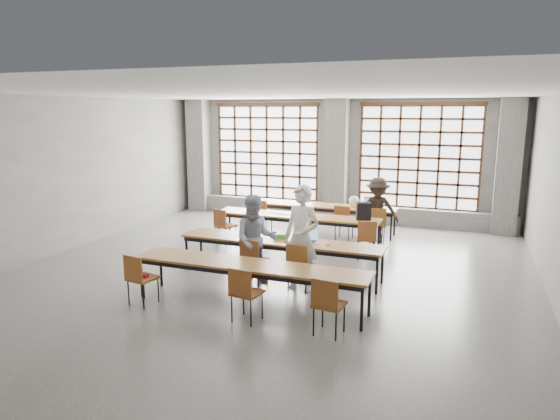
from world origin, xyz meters
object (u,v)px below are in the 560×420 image
object	(u,v)px
red_pouch	(143,275)
desk_row_c	(280,243)
chair_near_mid	(244,289)
chair_mid_centre	(304,230)
chair_near_right	(327,301)
mouse	(328,244)
student_male	(302,238)
plastic_bag	(354,201)
chair_back_mid	(343,219)
chair_mid_right	(367,236)
student_female	(256,239)
desk_row_d	(250,268)
backpack	(364,211)
student_back	(377,210)
desk_row_b	(296,218)
chair_back_right	(377,222)
green_box	(279,237)
desk_row_a	(320,207)
chair_mid_left	(223,223)
chair_near_left	(139,275)
laptop_front	(309,238)
chair_front_right	(299,262)
chair_front_left	(252,257)
laptop_back	(371,205)
chair_back_left	(262,213)
phone	(287,242)

from	to	relation	value
red_pouch	desk_row_c	bearing A→B (deg)	52.51
chair_near_mid	chair_mid_centre	bearing A→B (deg)	94.80
chair_near_mid	chair_near_right	bearing A→B (deg)	-0.01
chair_near_right	mouse	distance (m)	2.28
student_male	plastic_bag	xyz separation A→B (m)	(-0.02, 4.31, -0.08)
chair_mid_centre	chair_back_mid	bearing A→B (deg)	69.42
chair_mid_right	student_female	distance (m)	2.75
desk_row_d	plastic_bag	world-z (taller)	plastic_bag
backpack	desk_row_c	bearing A→B (deg)	-135.89
desk_row_d	backpack	distance (m)	4.09
chair_mid_centre	mouse	xyz separation A→B (m)	(1.02, -1.70, 0.21)
desk_row_c	backpack	distance (m)	2.63
desk_row_c	student_back	world-z (taller)	student_back
chair_mid_centre	chair_mid_right	distance (m)	1.42
desk_row_b	student_female	world-z (taller)	student_female
mouse	red_pouch	world-z (taller)	mouse
chair_back_right	green_box	size ratio (longest dim) A/B	3.52
chair_near_right	plastic_bag	distance (m)	6.11
desk_row_a	green_box	xyz separation A→B (m)	(0.27, -3.68, 0.11)
desk_row_a	student_back	xyz separation A→B (m)	(1.60, -0.50, 0.13)
chair_mid_left	backpack	bearing A→B (deg)	11.83
chair_near_left	student_female	xyz separation A→B (m)	(1.35, 1.71, 0.30)
chair_near_left	green_box	xyz separation A→B (m)	(1.60, 2.29, 0.24)
chair_near_right	plastic_bag	xyz separation A→B (m)	(-0.97, 6.03, 0.34)
laptop_front	backpack	xyz separation A→B (m)	(0.58, 2.25, 0.14)
chair_front_right	student_back	bearing A→B (deg)	79.98
chair_mid_right	red_pouch	distance (m)	4.84
chair_near_left	chair_mid_centre	bearing A→B (deg)	67.92
desk_row_b	chair_near_mid	size ratio (longest dim) A/B	4.55
desk_row_d	chair_front_left	bearing A→B (deg)	111.50
desk_row_c	desk_row_d	bearing A→B (deg)	-87.66
chair_back_mid	laptop_back	bearing A→B (deg)	53.58
chair_mid_centre	chair_front_right	distance (m)	2.40
chair_back_left	student_back	size ratio (longest dim) A/B	0.55
desk_row_a	student_back	bearing A→B (deg)	-17.35
laptop_front	student_male	bearing A→B (deg)	-84.54
red_pouch	chair_near_left	bearing A→B (deg)	-100.17
student_female	laptop_front	world-z (taller)	student_female
desk_row_d	laptop_back	distance (m)	5.54
laptop_front	green_box	size ratio (longest dim) A/B	1.59
student_back	laptop_front	bearing A→B (deg)	-116.09
chair_front_left	mouse	xyz separation A→B (m)	(1.26, 0.61, 0.21)
chair_near_left	phone	distance (m)	2.80
chair_back_right	student_back	size ratio (longest dim) A/B	0.55
chair_back_right	chair_near_left	world-z (taller)	same
chair_near_mid	mouse	distance (m)	2.31
chair_mid_centre	backpack	size ratio (longest dim) A/B	2.20
plastic_bag	green_box	bearing A→B (deg)	-99.61
chair_mid_centre	student_male	xyz separation A→B (m)	(0.67, -2.18, 0.42)
student_male	plastic_bag	world-z (taller)	student_male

